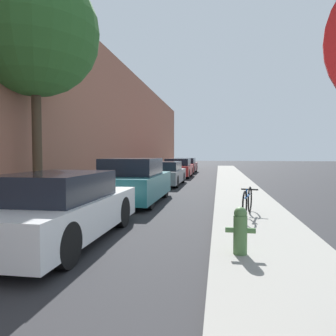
% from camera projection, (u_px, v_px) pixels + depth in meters
% --- Properties ---
extents(ground_plane, '(120.00, 120.00, 0.00)m').
position_uv_depth(ground_plane, '(178.00, 187.00, 15.67)').
color(ground_plane, '#28282B').
extents(sidewalk_left, '(2.00, 52.00, 0.12)m').
position_uv_depth(sidewalk_left, '(122.00, 185.00, 16.13)').
color(sidewalk_left, gray).
rests_on(sidewalk_left, ground).
extents(sidewalk_right, '(2.00, 52.00, 0.12)m').
position_uv_depth(sidewalk_right, '(237.00, 187.00, 15.20)').
color(sidewalk_right, gray).
rests_on(sidewalk_right, ground).
extents(building_facade_left, '(0.70, 52.00, 7.31)m').
position_uv_depth(building_facade_left, '(96.00, 116.00, 16.18)').
color(building_facade_left, '#9E604C').
rests_on(building_facade_left, ground).
extents(parked_car_white, '(1.71, 4.28, 1.32)m').
position_uv_depth(parked_car_white, '(61.00, 209.00, 5.94)').
color(parked_car_white, black).
rests_on(parked_car_white, ground).
extents(parked_car_teal, '(1.91, 4.25, 1.52)m').
position_uv_depth(parked_car_teal, '(133.00, 182.00, 10.74)').
color(parked_car_teal, black).
rests_on(parked_car_teal, ground).
extents(parked_car_grey, '(1.73, 4.39, 1.26)m').
position_uv_depth(parked_car_grey, '(165.00, 174.00, 16.74)').
color(parked_car_grey, black).
rests_on(parked_car_grey, ground).
extents(parked_car_red, '(1.82, 3.97, 1.34)m').
position_uv_depth(parked_car_red, '(178.00, 168.00, 22.19)').
color(parked_car_red, black).
rests_on(parked_car_red, ground).
extents(parked_car_maroon, '(1.78, 4.45, 1.31)m').
position_uv_depth(parked_car_maroon, '(186.00, 166.00, 27.45)').
color(parked_car_maroon, black).
rests_on(parked_car_maroon, ground).
extents(street_tree_near, '(3.68, 3.68, 6.91)m').
position_uv_depth(street_tree_near, '(35.00, 33.00, 9.03)').
color(street_tree_near, '#423323').
rests_on(street_tree_near, sidewalk_left).
extents(fire_hydrant, '(0.46, 0.21, 0.74)m').
position_uv_depth(fire_hydrant, '(240.00, 230.00, 4.85)').
color(fire_hydrant, '#47703D').
rests_on(fire_hydrant, sidewalk_right).
extents(bicycle, '(0.51, 1.66, 0.69)m').
position_uv_depth(bicycle, '(247.00, 202.00, 7.86)').
color(bicycle, black).
rests_on(bicycle, sidewalk_right).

